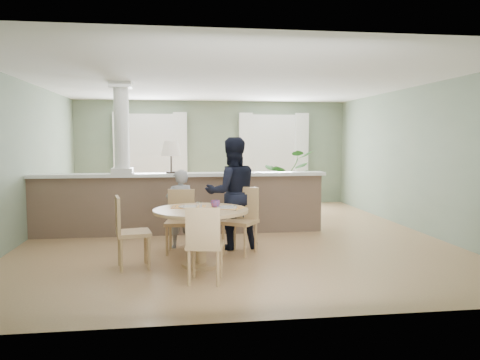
{
  "coord_description": "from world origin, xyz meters",
  "views": [
    {
      "loc": [
        -0.97,
        -8.22,
        1.72
      ],
      "look_at": [
        0.03,
        -1.0,
        1.08
      ],
      "focal_mm": 35.0,
      "sensor_mm": 36.0,
      "label": 1
    }
  ],
  "objects": [
    {
      "name": "chair_far_man",
      "position": [
        0.02,
        -1.31,
        0.55
      ],
      "size": [
        0.62,
        0.62,
        0.99
      ],
      "rotation": [
        0.0,
        0.0,
        -0.61
      ],
      "color": "tan",
      "rests_on": "ground"
    },
    {
      "name": "chair_far_boy",
      "position": [
        -0.91,
        -1.14,
        0.52
      ],
      "size": [
        0.48,
        0.48,
        0.95
      ],
      "rotation": [
        0.0,
        0.0,
        -0.14
      ],
      "color": "tan",
      "rests_on": "ground"
    },
    {
      "name": "room_shell",
      "position": [
        -0.03,
        0.63,
        1.81
      ],
      "size": [
        7.02,
        8.02,
        2.71
      ],
      "color": "gray",
      "rests_on": "ground"
    },
    {
      "name": "houseplant",
      "position": [
        1.37,
        1.92,
        0.74
      ],
      "size": [
        1.74,
        1.69,
        1.48
      ],
      "primitive_type": "imported",
      "rotation": [
        0.0,
        0.0,
        0.59
      ],
      "color": "#346E2C",
      "rests_on": "ground"
    },
    {
      "name": "man_person",
      "position": [
        -0.1,
        -0.99,
        0.87
      ],
      "size": [
        0.92,
        0.76,
        1.74
      ],
      "primitive_type": "imported",
      "rotation": [
        0.0,
        0.0,
        3.26
      ],
      "color": "black",
      "rests_on": "ground"
    },
    {
      "name": "child_person",
      "position": [
        -0.91,
        -0.85,
        0.62
      ],
      "size": [
        0.51,
        0.39,
        1.24
      ],
      "primitive_type": "imported",
      "rotation": [
        0.0,
        0.0,
        3.38
      ],
      "color": "gray",
      "rests_on": "ground"
    },
    {
      "name": "chair_side",
      "position": [
        -1.61,
        -1.96,
        0.53
      ],
      "size": [
        0.51,
        0.51,
        0.96
      ],
      "rotation": [
        0.0,
        0.0,
        1.76
      ],
      "color": "tan",
      "rests_on": "ground"
    },
    {
      "name": "sofa",
      "position": [
        -0.66,
        1.77,
        0.48
      ],
      "size": [
        3.32,
        1.35,
        0.96
      ],
      "primitive_type": "imported",
      "rotation": [
        0.0,
        0.0,
        -0.02
      ],
      "color": "brown",
      "rests_on": "ground"
    },
    {
      "name": "pony_wall",
      "position": [
        -0.99,
        0.2,
        0.71
      ],
      "size": [
        5.32,
        0.38,
        2.7
      ],
      "color": "brown",
      "rests_on": "ground"
    },
    {
      "name": "ground",
      "position": [
        0.0,
        0.0,
        0.0
      ],
      "size": [
        8.0,
        8.0,
        0.0
      ],
      "primitive_type": "plane",
      "color": "tan",
      "rests_on": "ground"
    },
    {
      "name": "dining_table",
      "position": [
        -0.63,
        -1.96,
        0.62
      ],
      "size": [
        1.28,
        1.28,
        0.88
      ],
      "rotation": [
        0.0,
        0.0,
        -0.16
      ],
      "color": "tan",
      "rests_on": "ground"
    },
    {
      "name": "chair_near",
      "position": [
        -0.64,
        -2.78,
        0.51
      ],
      "size": [
        0.5,
        0.5,
        0.93
      ],
      "rotation": [
        0.0,
        0.0,
        2.94
      ],
      "color": "tan",
      "rests_on": "ground"
    }
  ]
}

